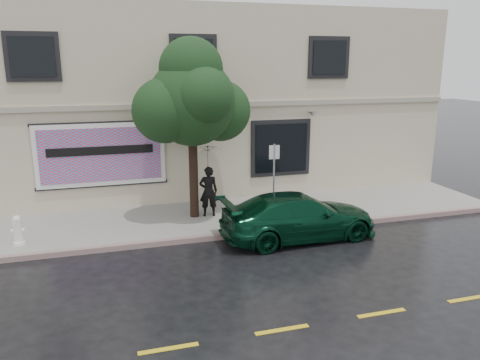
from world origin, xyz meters
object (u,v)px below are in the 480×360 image
object	(u,v)px
pedestrian	(209,191)
car	(299,216)
street_tree	(192,103)
fire_hydrant	(18,231)

from	to	relation	value
pedestrian	car	bearing A→B (deg)	138.73
car	street_tree	distance (m)	4.76
street_tree	fire_hydrant	bearing A→B (deg)	-168.32
car	pedestrian	world-z (taller)	pedestrian
pedestrian	street_tree	xyz separation A→B (m)	(-0.46, 0.08, 2.85)
street_tree	fire_hydrant	xyz separation A→B (m)	(-5.11, -1.06, -3.26)
pedestrian	street_tree	bearing A→B (deg)	-4.04
pedestrian	fire_hydrant	world-z (taller)	pedestrian
pedestrian	street_tree	distance (m)	2.89
car	fire_hydrant	size ratio (longest dim) A/B	5.50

